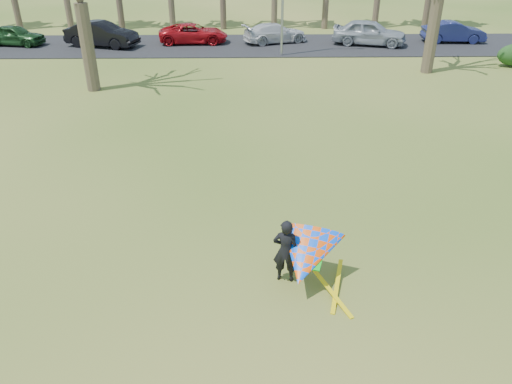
{
  "coord_description": "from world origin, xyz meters",
  "views": [
    {
      "loc": [
        -0.23,
        -9.95,
        7.65
      ],
      "look_at": [
        0.0,
        2.0,
        1.1
      ],
      "focal_mm": 35.0,
      "sensor_mm": 36.0,
      "label": 1
    }
  ],
  "objects_px": {
    "car_2": "(193,33)",
    "car_3": "(275,33)",
    "car_1": "(102,34)",
    "car_4": "(369,32)",
    "car_5": "(453,32)",
    "car_0": "(15,35)",
    "kite_flyer": "(304,256)"
  },
  "relations": [
    {
      "from": "car_0",
      "to": "car_1",
      "type": "height_order",
      "value": "car_1"
    },
    {
      "from": "car_1",
      "to": "car_4",
      "type": "bearing_deg",
      "value": -72.92
    },
    {
      "from": "car_0",
      "to": "kite_flyer",
      "type": "xyz_separation_m",
      "value": [
        17.02,
        -25.8,
        0.11
      ]
    },
    {
      "from": "car_2",
      "to": "car_4",
      "type": "bearing_deg",
      "value": -95.55
    },
    {
      "from": "car_1",
      "to": "car_4",
      "type": "distance_m",
      "value": 18.1
    },
    {
      "from": "car_3",
      "to": "car_1",
      "type": "bearing_deg",
      "value": 75.7
    },
    {
      "from": "car_5",
      "to": "car_2",
      "type": "bearing_deg",
      "value": 91.97
    },
    {
      "from": "car_0",
      "to": "car_3",
      "type": "distance_m",
      "value": 17.77
    },
    {
      "from": "kite_flyer",
      "to": "car_1",
      "type": "bearing_deg",
      "value": 113.48
    },
    {
      "from": "car_1",
      "to": "car_3",
      "type": "bearing_deg",
      "value": -68.55
    },
    {
      "from": "car_3",
      "to": "car_5",
      "type": "distance_m",
      "value": 12.42
    },
    {
      "from": "car_3",
      "to": "car_4",
      "type": "distance_m",
      "value": 6.42
    },
    {
      "from": "car_0",
      "to": "car_2",
      "type": "bearing_deg",
      "value": -77.07
    },
    {
      "from": "car_3",
      "to": "car_0",
      "type": "bearing_deg",
      "value": 72.45
    },
    {
      "from": "car_1",
      "to": "kite_flyer",
      "type": "relative_size",
      "value": 2.04
    },
    {
      "from": "car_0",
      "to": "car_3",
      "type": "bearing_deg",
      "value": -77.62
    },
    {
      "from": "car_2",
      "to": "car_3",
      "type": "xyz_separation_m",
      "value": [
        5.67,
        0.04,
        -0.01
      ]
    },
    {
      "from": "car_0",
      "to": "car_4",
      "type": "height_order",
      "value": "car_4"
    },
    {
      "from": "car_0",
      "to": "car_2",
      "type": "relative_size",
      "value": 0.84
    },
    {
      "from": "car_1",
      "to": "car_2",
      "type": "xyz_separation_m",
      "value": [
        6.06,
        0.96,
        -0.15
      ]
    },
    {
      "from": "car_5",
      "to": "kite_flyer",
      "type": "height_order",
      "value": "kite_flyer"
    },
    {
      "from": "car_5",
      "to": "car_1",
      "type": "bearing_deg",
      "value": 94.31
    },
    {
      "from": "car_0",
      "to": "kite_flyer",
      "type": "height_order",
      "value": "kite_flyer"
    },
    {
      "from": "car_1",
      "to": "car_3",
      "type": "distance_m",
      "value": 11.78
    },
    {
      "from": "car_0",
      "to": "car_1",
      "type": "xyz_separation_m",
      "value": [
        6.03,
        -0.5,
        0.13
      ]
    },
    {
      "from": "car_1",
      "to": "car_5",
      "type": "height_order",
      "value": "car_1"
    },
    {
      "from": "car_3",
      "to": "car_4",
      "type": "xyz_separation_m",
      "value": [
        6.37,
        -0.84,
        0.19
      ]
    },
    {
      "from": "car_3",
      "to": "car_5",
      "type": "relative_size",
      "value": 1.05
    },
    {
      "from": "car_1",
      "to": "car_4",
      "type": "height_order",
      "value": "car_4"
    },
    {
      "from": "car_0",
      "to": "car_2",
      "type": "height_order",
      "value": "car_0"
    },
    {
      "from": "car_2",
      "to": "car_0",
      "type": "bearing_deg",
      "value": 90.42
    },
    {
      "from": "car_2",
      "to": "car_5",
      "type": "height_order",
      "value": "car_5"
    }
  ]
}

